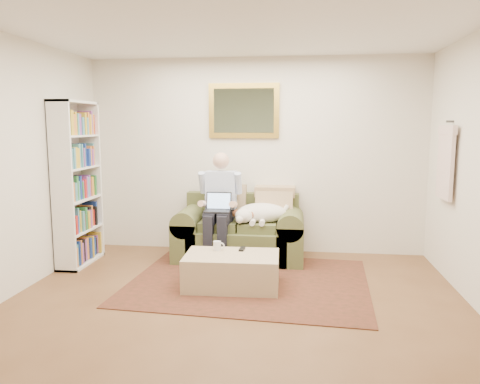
% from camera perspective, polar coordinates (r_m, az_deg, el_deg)
% --- Properties ---
extents(room_shell, '(4.51, 5.00, 2.61)m').
position_cam_1_polar(room_shell, '(4.19, -0.96, 2.54)').
color(room_shell, brown).
rests_on(room_shell, ground).
extents(rug, '(2.68, 2.20, 0.01)m').
position_cam_1_polar(rug, '(5.24, 1.10, -10.83)').
color(rug, '#342315').
rests_on(rug, room_shell).
extents(sofa, '(1.63, 0.83, 0.98)m').
position_cam_1_polar(sofa, '(6.05, -0.03, -5.53)').
color(sofa, '#46522B').
rests_on(sofa, room_shell).
extents(seated_man, '(0.54, 0.77, 1.37)m').
position_cam_1_polar(seated_man, '(5.85, -2.59, -1.95)').
color(seated_man, '#8C9FD8').
rests_on(seated_man, sofa).
extents(laptop, '(0.32, 0.25, 0.23)m').
position_cam_1_polar(laptop, '(5.79, -2.69, -1.73)').
color(laptop, black).
rests_on(laptop, seated_man).
extents(sleeping_dog, '(0.67, 0.42, 0.25)m').
position_cam_1_polar(sleeping_dog, '(5.86, 2.70, -2.55)').
color(sleeping_dog, white).
rests_on(sleeping_dog, sofa).
extents(ottoman, '(1.01, 0.66, 0.36)m').
position_cam_1_polar(ottoman, '(5.02, -1.00, -9.59)').
color(ottoman, tan).
rests_on(ottoman, room_shell).
extents(coffee_mug, '(0.08, 0.08, 0.10)m').
position_cam_1_polar(coffee_mug, '(5.13, -2.81, -6.56)').
color(coffee_mug, white).
rests_on(coffee_mug, ottoman).
extents(tv_remote, '(0.06, 0.15, 0.02)m').
position_cam_1_polar(tv_remote, '(5.15, 0.25, -6.96)').
color(tv_remote, black).
rests_on(tv_remote, ottoman).
extents(bookshelf, '(0.28, 0.80, 2.00)m').
position_cam_1_polar(bookshelf, '(6.05, -19.24, 0.96)').
color(bookshelf, white).
rests_on(bookshelf, room_shell).
extents(wall_mirror, '(0.94, 0.04, 0.72)m').
position_cam_1_polar(wall_mirror, '(6.29, 0.47, 9.88)').
color(wall_mirror, gold).
rests_on(wall_mirror, room_shell).
extents(hanging_shirt, '(0.06, 0.52, 0.90)m').
position_cam_1_polar(hanging_shirt, '(5.61, 23.79, 3.78)').
color(hanging_shirt, beige).
rests_on(hanging_shirt, room_shell).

